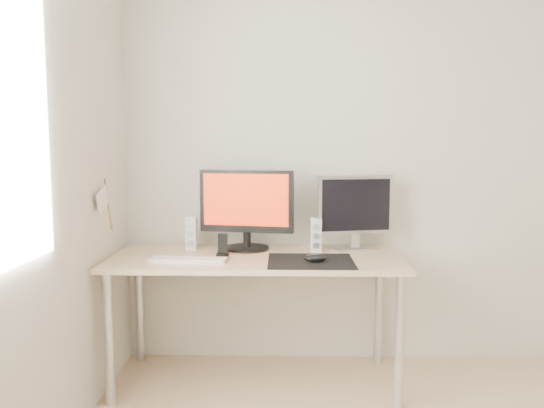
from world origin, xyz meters
name	(u,v)px	position (x,y,z in m)	size (l,w,h in m)	color
wall_back	(411,160)	(0.00, 1.75, 1.25)	(3.50, 3.50, 0.00)	silver
mousepad	(311,261)	(-0.63, 1.23, 0.73)	(0.45, 0.40, 0.00)	black
mouse	(315,258)	(-0.61, 1.20, 0.75)	(0.12, 0.07, 0.04)	black
desk	(256,269)	(-0.93, 1.38, 0.65)	(1.60, 0.70, 0.73)	#D1B587
main_monitor	(247,207)	(-0.99, 1.54, 0.98)	(0.55, 0.30, 0.47)	black
second_monitor	(355,209)	(-0.36, 1.56, 0.97)	(0.45, 0.20, 0.43)	#B6B5B8
speaker_left	(191,233)	(-1.32, 1.55, 0.83)	(0.06, 0.08, 0.19)	white
speaker_right	(316,235)	(-0.59, 1.49, 0.83)	(0.06, 0.08, 0.19)	white
keyboard	(188,260)	(-1.28, 1.23, 0.74)	(0.43, 0.16, 0.02)	#B7B8BA
phone_dock	(223,249)	(-1.11, 1.38, 0.77)	(0.07, 0.06, 0.12)	black
pennant	(104,201)	(-1.72, 1.24, 1.05)	(0.01, 0.23, 0.29)	#A57F54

